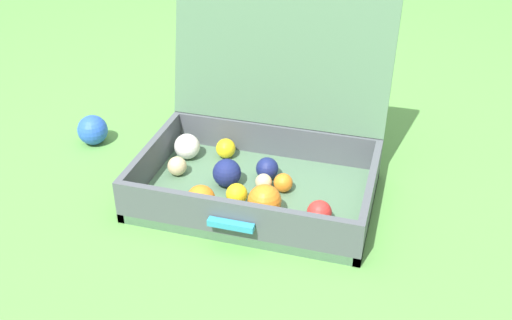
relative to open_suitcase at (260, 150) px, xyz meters
The scene contains 3 objects.
ground_plane 0.18m from the open_suitcase, 99.29° to the right, with size 16.00×16.00×0.00m, color #569342.
open_suitcase is the anchor object (origin of this frame).
stray_ball_on_grass 0.55m from the open_suitcase, behind, with size 0.09×0.09×0.09m, color blue.
Camera 1 is at (0.38, -1.15, 0.91)m, focal length 41.82 mm.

